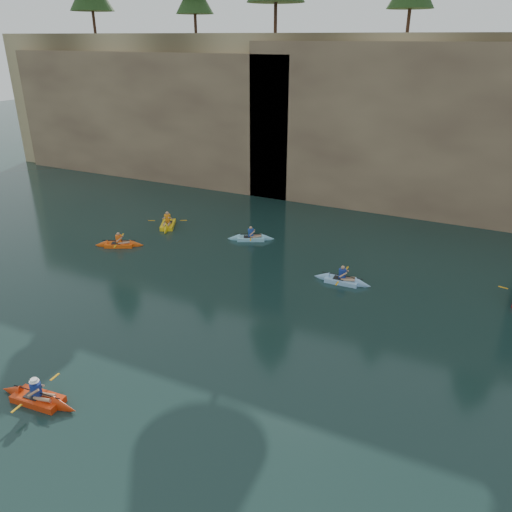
% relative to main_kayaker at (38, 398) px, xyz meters
% --- Properties ---
extents(ground, '(160.00, 160.00, 0.00)m').
position_rel_main_kayaker_xyz_m(ground, '(5.76, 3.00, -0.16)').
color(ground, black).
rests_on(ground, ground).
extents(cliff, '(70.00, 16.00, 12.00)m').
position_rel_main_kayaker_xyz_m(cliff, '(5.76, 33.00, 5.84)').
color(cliff, tan).
rests_on(cliff, ground).
extents(cliff_slab_west, '(26.00, 2.40, 10.56)m').
position_rel_main_kayaker_xyz_m(cliff_slab_west, '(-14.24, 25.60, 5.12)').
color(cliff_slab_west, '#947B5A').
rests_on(cliff_slab_west, ground).
extents(cliff_slab_center, '(24.00, 2.40, 11.40)m').
position_rel_main_kayaker_xyz_m(cliff_slab_center, '(7.76, 25.60, 5.54)').
color(cliff_slab_center, '#947B5A').
rests_on(cliff_slab_center, ground).
extents(sea_cave_west, '(4.50, 1.00, 4.00)m').
position_rel_main_kayaker_xyz_m(sea_cave_west, '(-12.24, 24.95, 1.84)').
color(sea_cave_west, black).
rests_on(sea_cave_west, ground).
extents(sea_cave_center, '(3.50, 1.00, 3.20)m').
position_rel_main_kayaker_xyz_m(sea_cave_center, '(1.76, 24.95, 1.44)').
color(sea_cave_center, black).
rests_on(sea_cave_center, ground).
extents(main_kayaker, '(3.18, 2.15, 1.16)m').
position_rel_main_kayaker_xyz_m(main_kayaker, '(0.00, 0.00, 0.00)').
color(main_kayaker, red).
rests_on(main_kayaker, ground).
extents(kayaker_orange, '(2.86, 1.98, 1.09)m').
position_rel_main_kayaker_xyz_m(kayaker_orange, '(-6.56, 11.91, -0.02)').
color(kayaker_orange, '#F5550F').
rests_on(kayaker_orange, ground).
extents(kayaker_ltblue_near, '(2.94, 2.29, 1.15)m').
position_rel_main_kayaker_xyz_m(kayaker_ltblue_near, '(6.56, 13.07, -0.01)').
color(kayaker_ltblue_near, '#8DBEEB').
rests_on(kayaker_ltblue_near, ground).
extents(kayaker_yellow, '(2.25, 3.09, 1.26)m').
position_rel_main_kayaker_xyz_m(kayaker_yellow, '(-5.93, 15.91, 0.00)').
color(kayaker_yellow, yellow).
rests_on(kayaker_yellow, ground).
extents(kayaker_ltblue_mid, '(2.87, 2.00, 1.09)m').
position_rel_main_kayaker_xyz_m(kayaker_ltblue_mid, '(-0.08, 16.18, -0.02)').
color(kayaker_ltblue_mid, '#88CBE3').
rests_on(kayaker_ltblue_mid, ground).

